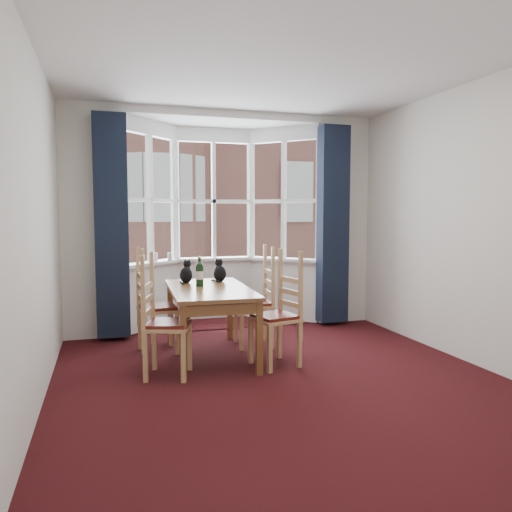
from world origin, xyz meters
name	(u,v)px	position (x,y,z in m)	size (l,w,h in m)	color
floor	(286,385)	(0.00, 0.00, 0.00)	(4.50, 4.50, 0.00)	black
ceiling	(288,57)	(0.00, 0.00, 2.80)	(4.50, 4.50, 0.00)	white
wall_left	(33,227)	(-2.00, 0.00, 1.40)	(4.50, 4.50, 0.00)	silver
wall_right	(480,224)	(2.00, 0.00, 1.40)	(4.50, 4.50, 0.00)	silver
wall_near	(473,237)	(0.00, -2.25, 1.40)	(4.00, 4.00, 0.00)	silver
wall_back_pier_left	(91,222)	(-1.65, 2.25, 1.40)	(0.70, 0.12, 2.80)	silver
wall_back_pier_right	(342,221)	(1.65, 2.25, 1.40)	(0.70, 0.12, 2.80)	silver
bay_window	(218,221)	(0.00, 2.75, 1.40)	(2.76, 0.94, 2.80)	white
curtain_left	(111,226)	(-1.42, 2.07, 1.35)	(0.38, 0.22, 2.60)	#151D30
curtain_right	(333,225)	(1.42, 2.07, 1.35)	(0.38, 0.22, 2.60)	#151D30
dining_table	(210,296)	(-0.47, 1.04, 0.65)	(0.87, 1.53, 0.73)	brown
chair_left_near	(158,326)	(-1.05, 0.57, 0.47)	(0.51, 0.52, 0.92)	tan
chair_left_far	(149,309)	(-1.06, 1.39, 0.47)	(0.43, 0.45, 0.92)	tan
chair_right_near	(283,317)	(0.18, 0.59, 0.47)	(0.49, 0.50, 0.92)	tan
chair_right_far	(261,304)	(0.19, 1.33, 0.47)	(0.43, 0.45, 0.92)	tan
cat_left	(186,274)	(-0.64, 1.48, 0.83)	(0.20, 0.22, 0.27)	black
cat_right	(220,272)	(-0.26, 1.50, 0.84)	(0.15, 0.21, 0.27)	black
wine_bottle	(200,273)	(-0.55, 1.16, 0.87)	(0.08, 0.08, 0.32)	black
candle_tall	(155,257)	(-0.87, 2.60, 0.93)	(0.06, 0.06, 0.12)	white
candle_short	(170,257)	(-0.68, 2.63, 0.93)	(0.06, 0.06, 0.11)	white
street	(129,319)	(0.00, 32.25, -6.00)	(80.00, 80.00, 0.00)	#333335
tenement_building	(149,211)	(0.00, 14.01, 1.60)	(18.40, 7.80, 15.20)	#955A4D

